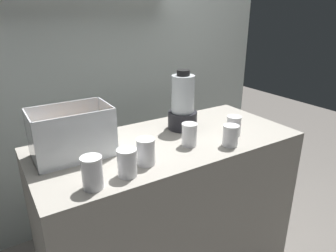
{
  "coord_description": "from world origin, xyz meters",
  "views": [
    {
      "loc": [
        -0.78,
        -1.25,
        1.55
      ],
      "look_at": [
        0.0,
        0.0,
        0.98
      ],
      "focal_mm": 32.6,
      "sensor_mm": 36.0,
      "label": 1
    }
  ],
  "objects_px": {
    "juice_cup_pomegranate_far_right": "(230,137)",
    "juice_cup_carrot_middle": "(146,153)",
    "juice_cup_pomegranate_far_left": "(92,174)",
    "carrot_display_bin": "(72,142)",
    "juice_cup_orange_left": "(127,164)",
    "blender_pitcher": "(183,105)",
    "juice_cup_mango_rightmost": "(234,127)",
    "juice_cup_pomegranate_right": "(189,136)"
  },
  "relations": [
    {
      "from": "blender_pitcher",
      "to": "juice_cup_pomegranate_far_left",
      "type": "bearing_deg",
      "value": -152.26
    },
    {
      "from": "carrot_display_bin",
      "to": "juice_cup_mango_rightmost",
      "type": "bearing_deg",
      "value": -14.81
    },
    {
      "from": "juice_cup_pomegranate_far_left",
      "to": "juice_cup_pomegranate_right",
      "type": "distance_m",
      "value": 0.56
    },
    {
      "from": "blender_pitcher",
      "to": "juice_cup_orange_left",
      "type": "xyz_separation_m",
      "value": [
        -0.5,
        -0.33,
        -0.08
      ]
    },
    {
      "from": "juice_cup_orange_left",
      "to": "juice_cup_pomegranate_right",
      "type": "xyz_separation_m",
      "value": [
        0.39,
        0.11,
        -0.0
      ]
    },
    {
      "from": "juice_cup_pomegranate_far_left",
      "to": "juice_cup_carrot_middle",
      "type": "height_order",
      "value": "juice_cup_pomegranate_far_left"
    },
    {
      "from": "blender_pitcher",
      "to": "juice_cup_carrot_middle",
      "type": "height_order",
      "value": "blender_pitcher"
    },
    {
      "from": "juice_cup_pomegranate_far_left",
      "to": "juice_cup_pomegranate_far_right",
      "type": "height_order",
      "value": "juice_cup_pomegranate_far_left"
    },
    {
      "from": "juice_cup_pomegranate_far_right",
      "to": "juice_cup_mango_rightmost",
      "type": "relative_size",
      "value": 1.0
    },
    {
      "from": "carrot_display_bin",
      "to": "blender_pitcher",
      "type": "relative_size",
      "value": 1.06
    },
    {
      "from": "juice_cup_pomegranate_far_left",
      "to": "juice_cup_pomegranate_far_right",
      "type": "bearing_deg",
      "value": 1.26
    },
    {
      "from": "blender_pitcher",
      "to": "juice_cup_pomegranate_far_left",
      "type": "height_order",
      "value": "blender_pitcher"
    },
    {
      "from": "juice_cup_pomegranate_far_right",
      "to": "juice_cup_carrot_middle",
      "type": "bearing_deg",
      "value": 173.82
    },
    {
      "from": "blender_pitcher",
      "to": "juice_cup_carrot_middle",
      "type": "distance_m",
      "value": 0.48
    },
    {
      "from": "juice_cup_pomegranate_far_left",
      "to": "juice_cup_carrot_middle",
      "type": "bearing_deg",
      "value": 13.78
    },
    {
      "from": "juice_cup_orange_left",
      "to": "juice_cup_pomegranate_far_right",
      "type": "relative_size",
      "value": 1.1
    },
    {
      "from": "juice_cup_orange_left",
      "to": "juice_cup_carrot_middle",
      "type": "xyz_separation_m",
      "value": [
        0.11,
        0.05,
        -0.0
      ]
    },
    {
      "from": "carrot_display_bin",
      "to": "juice_cup_pomegranate_far_left",
      "type": "distance_m",
      "value": 0.32
    },
    {
      "from": "juice_cup_carrot_middle",
      "to": "juice_cup_pomegranate_right",
      "type": "relative_size",
      "value": 1.04
    },
    {
      "from": "blender_pitcher",
      "to": "juice_cup_pomegranate_far_left",
      "type": "xyz_separation_m",
      "value": [
        -0.65,
        -0.34,
        -0.08
      ]
    },
    {
      "from": "juice_cup_orange_left",
      "to": "juice_cup_pomegranate_far_right",
      "type": "xyz_separation_m",
      "value": [
        0.57,
        0.0,
        -0.01
      ]
    },
    {
      "from": "juice_cup_carrot_middle",
      "to": "juice_cup_mango_rightmost",
      "type": "distance_m",
      "value": 0.56
    },
    {
      "from": "carrot_display_bin",
      "to": "juice_cup_mango_rightmost",
      "type": "distance_m",
      "value": 0.84
    },
    {
      "from": "juice_cup_pomegranate_right",
      "to": "juice_cup_mango_rightmost",
      "type": "xyz_separation_m",
      "value": [
        0.28,
        -0.02,
        -0.0
      ]
    },
    {
      "from": "juice_cup_orange_left",
      "to": "juice_cup_mango_rightmost",
      "type": "bearing_deg",
      "value": 7.69
    },
    {
      "from": "juice_cup_pomegranate_far_right",
      "to": "blender_pitcher",
      "type": "bearing_deg",
      "value": 101.66
    },
    {
      "from": "carrot_display_bin",
      "to": "juice_cup_carrot_middle",
      "type": "bearing_deg",
      "value": -45.66
    },
    {
      "from": "juice_cup_mango_rightmost",
      "to": "juice_cup_pomegranate_right",
      "type": "bearing_deg",
      "value": 175.93
    },
    {
      "from": "juice_cup_orange_left",
      "to": "juice_cup_carrot_middle",
      "type": "height_order",
      "value": "juice_cup_carrot_middle"
    },
    {
      "from": "juice_cup_pomegranate_right",
      "to": "juice_cup_pomegranate_far_right",
      "type": "distance_m",
      "value": 0.21
    },
    {
      "from": "juice_cup_pomegranate_right",
      "to": "juice_cup_pomegranate_far_left",
      "type": "bearing_deg",
      "value": -166.88
    },
    {
      "from": "juice_cup_pomegranate_far_left",
      "to": "juice_cup_carrot_middle",
      "type": "distance_m",
      "value": 0.27
    },
    {
      "from": "blender_pitcher",
      "to": "juice_cup_orange_left",
      "type": "bearing_deg",
      "value": -146.8
    },
    {
      "from": "juice_cup_orange_left",
      "to": "juice_cup_mango_rightmost",
      "type": "height_order",
      "value": "juice_cup_orange_left"
    },
    {
      "from": "juice_cup_pomegranate_right",
      "to": "juice_cup_mango_rightmost",
      "type": "distance_m",
      "value": 0.28
    },
    {
      "from": "juice_cup_orange_left",
      "to": "blender_pitcher",
      "type": "bearing_deg",
      "value": 33.2
    },
    {
      "from": "juice_cup_orange_left",
      "to": "juice_cup_pomegranate_right",
      "type": "height_order",
      "value": "juice_cup_orange_left"
    },
    {
      "from": "juice_cup_pomegranate_far_left",
      "to": "juice_cup_mango_rightmost",
      "type": "height_order",
      "value": "juice_cup_pomegranate_far_left"
    },
    {
      "from": "juice_cup_carrot_middle",
      "to": "juice_cup_pomegranate_far_right",
      "type": "relative_size",
      "value": 1.12
    },
    {
      "from": "juice_cup_pomegranate_far_left",
      "to": "juice_cup_orange_left",
      "type": "xyz_separation_m",
      "value": [
        0.15,
        0.02,
        -0.01
      ]
    },
    {
      "from": "juice_cup_mango_rightmost",
      "to": "juice_cup_orange_left",
      "type": "bearing_deg",
      "value": -172.31
    },
    {
      "from": "carrot_display_bin",
      "to": "juice_cup_pomegranate_far_left",
      "type": "relative_size",
      "value": 2.71
    }
  ]
}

